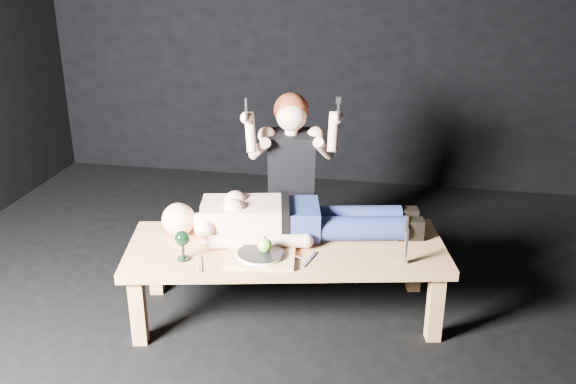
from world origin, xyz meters
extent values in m
plane|color=black|center=(0.00, 0.00, 0.00)|extent=(5.00, 5.00, 0.00)
plane|color=black|center=(0.00, 2.50, 1.50)|extent=(5.00, 0.00, 5.00)
cube|color=tan|center=(0.04, 0.23, 0.23)|extent=(1.87, 1.02, 0.45)
cube|color=tan|center=(-0.06, 0.04, 0.46)|extent=(0.40, 0.31, 0.02)
cylinder|color=white|center=(-0.06, 0.04, 0.48)|extent=(0.27, 0.27, 0.02)
sphere|color=#57B020|center=(-0.04, 0.05, 0.53)|extent=(0.08, 0.08, 0.08)
cube|color=#B2B2B7|center=(-0.36, -0.08, 0.45)|extent=(0.08, 0.18, 0.01)
cube|color=#B2B2B7|center=(0.20, 0.08, 0.45)|extent=(0.06, 0.19, 0.01)
cube|color=#B2B2B7|center=(0.11, 0.10, 0.45)|extent=(0.18, 0.10, 0.01)
camera|label=1|loc=(0.65, -2.94, 2.06)|focal=40.07mm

